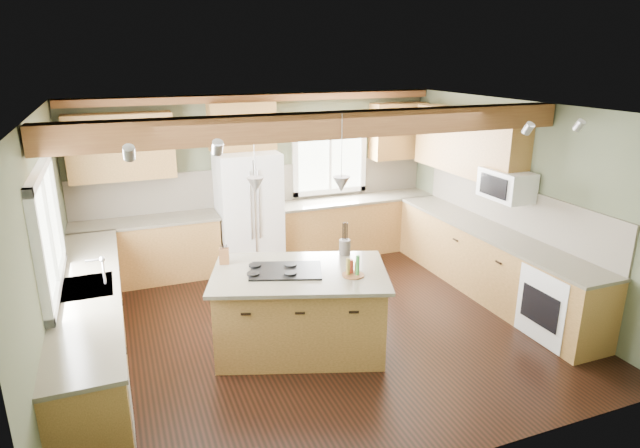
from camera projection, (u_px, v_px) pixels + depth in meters
name	position (u px, v px, depth m)	size (l,w,h in m)	color
floor	(319.00, 326.00, 6.49)	(5.60, 5.60, 0.00)	black
ceiling	(319.00, 109.00, 5.70)	(5.60, 5.60, 0.00)	silver
wall_back	(261.00, 179.00, 8.32)	(5.60, 5.60, 0.00)	#4F563D
wall_left	(47.00, 257.00, 5.13)	(5.00, 5.00, 0.00)	#4F563D
wall_right	(515.00, 201.00, 7.07)	(5.00, 5.00, 0.00)	#4F563D
ceiling_beam	(332.00, 125.00, 5.42)	(5.55, 0.26, 0.26)	brown
soffit_trim	(260.00, 98.00, 7.85)	(5.55, 0.20, 0.10)	brown
backsplash_back	(261.00, 185.00, 8.33)	(5.58, 0.03, 0.58)	brown
backsplash_right	(511.00, 207.00, 7.14)	(0.03, 3.70, 0.58)	brown
base_cab_back_left	(148.00, 252.00, 7.69)	(2.02, 0.60, 0.88)	brown
counter_back_left	(145.00, 221.00, 7.55)	(2.06, 0.64, 0.04)	#443E32
base_cab_back_right	(354.00, 226.00, 8.83)	(2.62, 0.60, 0.88)	brown
counter_back_right	(355.00, 199.00, 8.69)	(2.66, 0.64, 0.04)	#443E32
base_cab_left	(93.00, 329.00, 5.54)	(0.60, 3.70, 0.88)	brown
counter_left	(87.00, 288.00, 5.40)	(0.64, 3.74, 0.04)	#443E32
base_cab_right	(488.00, 263.00, 7.27)	(0.60, 3.70, 0.88)	brown
counter_right	(492.00, 231.00, 7.13)	(0.64, 3.74, 0.04)	#443E32
upper_cab_back_left	(121.00, 147.00, 7.27)	(1.40, 0.35, 0.90)	brown
upper_cab_over_fridge	(242.00, 126.00, 7.80)	(0.96, 0.35, 0.70)	brown
upper_cab_right	(467.00, 143.00, 7.61)	(0.35, 2.20, 0.90)	brown
upper_cab_back_corner	(398.00, 131.00, 8.76)	(0.90, 0.35, 0.90)	brown
window_left	(46.00, 230.00, 5.10)	(0.04, 1.60, 1.05)	white
window_back	(329.00, 158.00, 8.62)	(1.10, 0.04, 1.00)	white
sink	(87.00, 288.00, 5.40)	(0.50, 0.65, 0.03)	#262628
faucet	(104.00, 272.00, 5.41)	(0.02, 0.02, 0.28)	#B2B2B7
dishwasher	(92.00, 402.00, 4.39)	(0.60, 0.60, 0.84)	white
oven	(560.00, 303.00, 6.12)	(0.60, 0.72, 0.84)	white
microwave	(507.00, 185.00, 6.88)	(0.40, 0.70, 0.38)	white
pendant_left	(255.00, 185.00, 5.45)	(0.18, 0.18, 0.16)	#B2B2B7
pendant_right	(341.00, 184.00, 5.49)	(0.18, 0.18, 0.16)	#B2B2B7
refrigerator	(249.00, 212.00, 8.00)	(0.90, 0.74, 1.80)	white
island	(300.00, 311.00, 5.91)	(1.76, 1.08, 0.88)	brown
island_top	(300.00, 273.00, 5.77)	(1.88, 1.19, 0.04)	#443E32
cooktop	(286.00, 271.00, 5.75)	(0.76, 0.51, 0.02)	black
knife_block	(224.00, 256.00, 5.95)	(0.11, 0.08, 0.18)	brown
utensil_crock	(345.00, 247.00, 6.23)	(0.13, 0.13, 0.18)	#37322C
bottle_tray	(353.00, 266.00, 5.62)	(0.24, 0.24, 0.22)	brown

